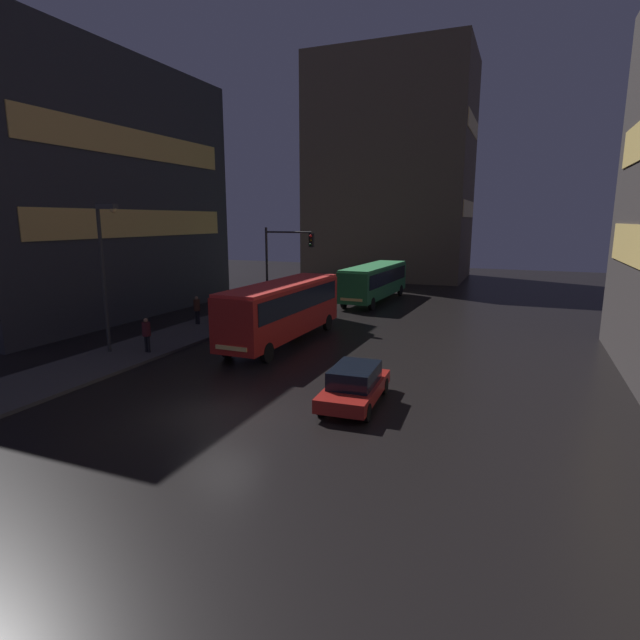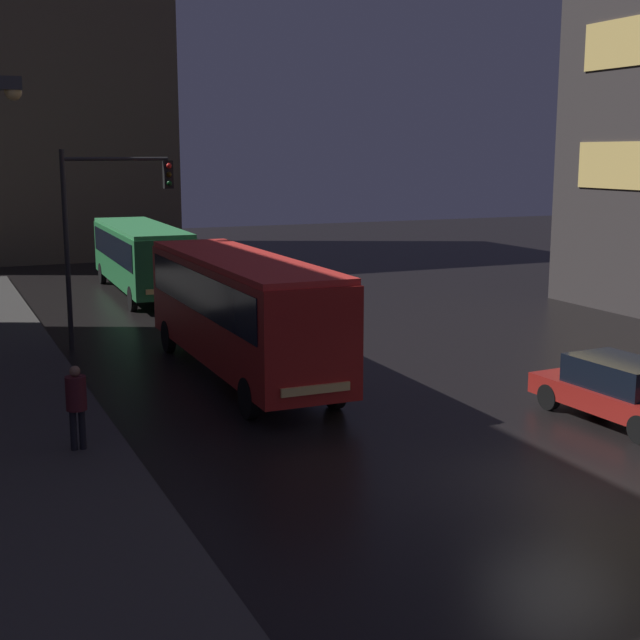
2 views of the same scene
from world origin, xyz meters
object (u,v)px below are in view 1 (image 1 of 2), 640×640
(pedestrian_near, at_px, (146,331))
(street_lamp_sidewalk, at_px, (105,255))
(bus_far, at_px, (374,279))
(bus_near, at_px, (283,306))
(car_taxi, at_px, (355,385))
(traffic_light_main, at_px, (283,258))
(pedestrian_mid, at_px, (197,307))

(pedestrian_near, relative_size, street_lamp_sidewalk, 0.24)
(street_lamp_sidewalk, bearing_deg, bus_far, 70.09)
(pedestrian_near, bearing_deg, bus_near, -11.29)
(bus_far, xyz_separation_m, pedestrian_near, (-6.09, -20.85, -0.67))
(car_taxi, xyz_separation_m, pedestrian_near, (-12.04, 2.62, 0.48))
(pedestrian_near, relative_size, traffic_light_main, 0.28)
(bus_far, relative_size, pedestrian_near, 6.21)
(pedestrian_mid, height_order, traffic_light_main, traffic_light_main)
(bus_far, distance_m, street_lamp_sidewalk, 23.06)
(pedestrian_near, bearing_deg, traffic_light_main, 21.00)
(bus_far, distance_m, traffic_light_main, 11.24)
(car_taxi, distance_m, pedestrian_near, 12.33)
(bus_near, bearing_deg, car_taxi, 132.08)
(bus_near, xyz_separation_m, pedestrian_near, (-5.29, -5.02, -0.86))
(bus_near, height_order, bus_far, bus_near)
(bus_near, distance_m, car_taxi, 10.28)
(car_taxi, bearing_deg, street_lamp_sidewalk, -11.18)
(pedestrian_near, xyz_separation_m, street_lamp_sidewalk, (-1.68, -0.63, 3.87))
(car_taxi, height_order, pedestrian_near, pedestrian_near)
(pedestrian_mid, relative_size, street_lamp_sidewalk, 0.25)
(car_taxi, height_order, traffic_light_main, traffic_light_main)
(bus_far, xyz_separation_m, traffic_light_main, (-3.45, -10.42, 2.40))
(bus_near, xyz_separation_m, street_lamp_sidewalk, (-6.98, -5.65, 3.01))
(car_taxi, xyz_separation_m, pedestrian_mid, (-13.84, 9.44, 0.51))
(traffic_light_main, relative_size, street_lamp_sidewalk, 0.85)
(bus_near, bearing_deg, bus_far, -92.25)
(car_taxi, distance_m, pedestrian_mid, 16.76)
(bus_far, distance_m, pedestrian_mid, 16.11)
(bus_far, height_order, car_taxi, bus_far)
(pedestrian_mid, bearing_deg, pedestrian_near, -118.27)
(pedestrian_near, distance_m, traffic_light_main, 11.18)
(pedestrian_near, relative_size, pedestrian_mid, 0.97)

